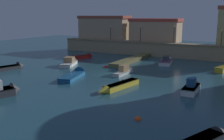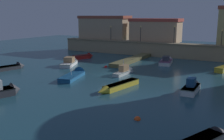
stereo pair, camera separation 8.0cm
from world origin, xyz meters
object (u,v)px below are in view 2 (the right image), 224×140
(quay_lamp_0, at_px, (111,31))
(moored_boat_4, at_px, (76,74))
(quay_lamp_3, at_px, (222,35))
(moored_boat_5, at_px, (12,67))
(quay_lamp_1, at_px, (141,31))
(moored_boat_7, at_px, (125,71))
(moored_boat_1, at_px, (117,86))
(moored_boat_3, at_px, (207,139))
(quay_lamp_2, at_px, (174,32))
(moored_boat_0, at_px, (2,91))
(moored_boat_11, at_px, (167,61))
(moored_boat_8, at_px, (71,62))
(mooring_buoy_0, at_px, (137,120))
(moored_boat_6, at_px, (85,56))
(mooring_buoy_1, at_px, (106,67))
(moored_boat_9, at_px, (192,87))

(quay_lamp_0, bearing_deg, moored_boat_4, -72.36)
(quay_lamp_3, relative_size, moored_boat_5, 0.55)
(quay_lamp_1, xyz_separation_m, moored_boat_7, (5.62, -18.94, -4.82))
(quay_lamp_3, bearing_deg, moored_boat_7, -120.22)
(moored_boat_1, distance_m, moored_boat_3, 14.74)
(moored_boat_4, bearing_deg, quay_lamp_2, -31.37)
(moored_boat_0, distance_m, moored_boat_5, 15.36)
(quay_lamp_3, distance_m, moored_boat_3, 36.71)
(quay_lamp_0, distance_m, moored_boat_11, 18.18)
(quay_lamp_1, distance_m, moored_boat_8, 18.75)
(quay_lamp_2, distance_m, mooring_buoy_0, 35.84)
(moored_boat_6, height_order, moored_boat_11, moored_boat_11)
(moored_boat_5, height_order, mooring_buoy_1, moored_boat_5)
(moored_boat_3, bearing_deg, moored_boat_4, 83.14)
(quay_lamp_1, bearing_deg, moored_boat_9, -55.03)
(moored_boat_1, xyz_separation_m, moored_boat_6, (-16.72, 17.41, 0.02))
(quay_lamp_2, height_order, moored_boat_3, quay_lamp_2)
(quay_lamp_1, xyz_separation_m, mooring_buoy_1, (0.47, -16.05, -5.25))
(quay_lamp_2, distance_m, mooring_buoy_1, 18.31)
(moored_boat_3, distance_m, mooring_buoy_0, 6.02)
(moored_boat_11, distance_m, mooring_buoy_1, 11.72)
(moored_boat_4, distance_m, moored_boat_11, 18.63)
(quay_lamp_0, height_order, quay_lamp_1, quay_lamp_1)
(quay_lamp_0, bearing_deg, moored_boat_11, -25.07)
(quay_lamp_0, xyz_separation_m, mooring_buoy_0, (21.97, -34.74, -5.16))
(moored_boat_3, height_order, mooring_buoy_1, moored_boat_3)
(quay_lamp_3, xyz_separation_m, moored_boat_11, (-8.24, -7.44, -4.60))
(moored_boat_3, bearing_deg, moored_boat_7, 64.46)
(moored_boat_7, relative_size, moored_boat_11, 0.93)
(moored_boat_8, bearing_deg, mooring_buoy_0, -152.62)
(moored_boat_7, xyz_separation_m, moored_boat_11, (2.80, 11.50, 0.01))
(moored_boat_1, distance_m, mooring_buoy_0, 9.51)
(quay_lamp_3, relative_size, moored_boat_0, 0.65)
(quay_lamp_0, relative_size, moored_boat_8, 0.49)
(quay_lamp_0, bearing_deg, mooring_buoy_1, -63.63)
(moored_boat_1, xyz_separation_m, moored_boat_7, (-2.99, 8.33, 0.07))
(moored_boat_11, bearing_deg, mooring_buoy_0, -177.29)
(quay_lamp_0, distance_m, moored_boat_3, 45.92)
(quay_lamp_2, xyz_separation_m, mooring_buoy_1, (-7.00, -16.05, -5.36))
(moored_boat_5, xyz_separation_m, moored_boat_6, (4.02, 15.00, 0.06))
(moored_boat_3, relative_size, mooring_buoy_1, 9.87)
(quay_lamp_2, relative_size, quay_lamp_3, 1.18)
(quay_lamp_1, height_order, moored_boat_8, quay_lamp_1)
(moored_boat_7, bearing_deg, mooring_buoy_1, 62.72)
(moored_boat_6, bearing_deg, quay_lamp_0, 18.72)
(moored_boat_11, bearing_deg, moored_boat_5, 120.45)
(moored_boat_1, bearing_deg, moored_boat_0, -38.75)
(moored_boat_4, height_order, moored_boat_11, moored_boat_4)
(moored_boat_0, distance_m, moored_boat_4, 11.54)
(quay_lamp_3, xyz_separation_m, moored_boat_7, (-11.03, -18.94, -4.61))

